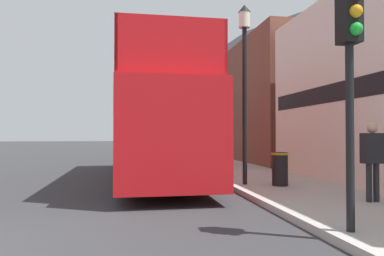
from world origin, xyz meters
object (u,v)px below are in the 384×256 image
Objects in this scene: traffic_signal at (350,51)px; lamp_post_nearest at (245,61)px; litter_bin at (280,168)px; pedestrian_second at (372,154)px; lamp_post_second at (190,105)px; tour_bus at (154,127)px; parked_car_ahead_of_bus at (157,149)px.

lamp_post_nearest is at bearing 89.02° from traffic_signal.
traffic_signal is 5.43m from litter_bin.
pedestrian_second is 13.38m from lamp_post_second.
litter_bin is (0.83, -10.38, -2.59)m from lamp_post_second.
tour_bus is at bearing 105.39° from traffic_signal.
traffic_signal is 3.89× the size of litter_bin.
parked_car_ahead_of_bus is 2.46× the size of pedestrian_second.
lamp_post_second is at bearing -54.21° from parked_car_ahead_of_bus.
lamp_post_second is (-1.75, 13.10, 2.07)m from pedestrian_second.
lamp_post_second is at bearing 89.75° from lamp_post_nearest.
lamp_post_nearest is at bearing 153.46° from litter_bin.
litter_bin is at bearing -26.54° from lamp_post_nearest.
parked_car_ahead_of_bus is at bearing 100.94° from litter_bin.
litter_bin is at bearing 78.81° from traffic_signal.
tour_bus is 9.38m from parked_car_ahead_of_bus.
pedestrian_second is at bearing 48.99° from traffic_signal.
traffic_signal is at bearing -75.07° from tour_bus.
pedestrian_second is 3.31m from traffic_signal.
lamp_post_second reaches higher than tour_bus.
lamp_post_second is 4.79× the size of litter_bin.
litter_bin is at bearing -77.93° from parked_car_ahead_of_bus.
traffic_signal reaches higher than pedestrian_second.
traffic_signal reaches higher than litter_bin.
lamp_post_nearest is 9.95m from lamp_post_second.
pedestrian_second is at bearing -82.37° from lamp_post_second.
lamp_post_second reaches higher than traffic_signal.
tour_bus reaches higher than pedestrian_second.
tour_bus reaches higher than traffic_signal.
tour_bus is 11.93× the size of litter_bin.
traffic_signal is 5.40m from lamp_post_nearest.
tour_bus reaches higher than parked_car_ahead_of_bus.
tour_bus is 6.61× the size of pedestrian_second.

